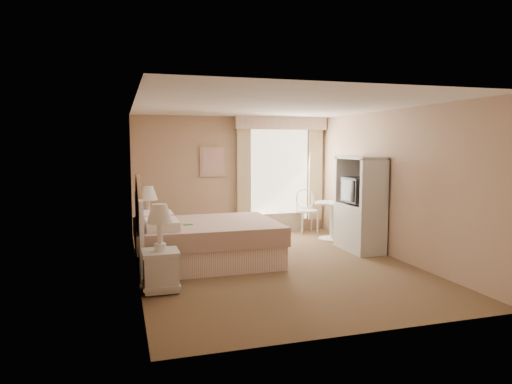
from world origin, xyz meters
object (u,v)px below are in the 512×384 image
object	(u,v)px
round_table	(332,215)
cafe_chair	(306,207)
armoire	(360,212)
nightstand_near	(160,259)
nightstand_far	(149,226)
bed	(200,240)

from	to	relation	value
round_table	cafe_chair	bearing A→B (deg)	101.65
round_table	armoire	world-z (taller)	armoire
nightstand_near	nightstand_far	bearing A→B (deg)	90.00
cafe_chair	round_table	bearing A→B (deg)	-76.47
nightstand_near	round_table	world-z (taller)	nightstand_near
cafe_chair	armoire	world-z (taller)	armoire
nightstand_far	cafe_chair	bearing A→B (deg)	12.66
nightstand_near	round_table	size ratio (longest dim) A/B	1.49
cafe_chair	nightstand_near	bearing A→B (deg)	-134.76
nightstand_near	cafe_chair	world-z (taller)	nightstand_near
nightstand_near	armoire	size ratio (longest dim) A/B	0.66
round_table	bed	bearing A→B (deg)	-159.69
nightstand_near	nightstand_far	world-z (taller)	nightstand_far
nightstand_far	nightstand_near	bearing A→B (deg)	-90.00
nightstand_far	round_table	size ratio (longest dim) A/B	1.50
bed	nightstand_near	size ratio (longest dim) A/B	1.99
nightstand_far	armoire	distance (m)	3.83
cafe_chair	armoire	xyz separation A→B (m)	(0.25, -1.88, 0.16)
nightstand_near	round_table	bearing A→B (deg)	32.83
round_table	armoire	bearing A→B (deg)	-86.41
cafe_chair	armoire	distance (m)	1.91
nightstand_near	round_table	xyz separation A→B (m)	(3.59, 2.32, 0.08)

